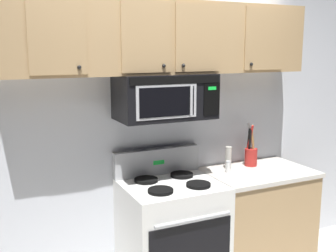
{
  "coord_description": "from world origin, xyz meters",
  "views": [
    {
      "loc": [
        -1.34,
        -2.34,
        1.93
      ],
      "look_at": [
        0.0,
        0.49,
        1.35
      ],
      "focal_mm": 43.73,
      "sensor_mm": 36.0,
      "label": 1
    }
  ],
  "objects_px": {
    "stove_range": "(172,235)",
    "utensil_crock_red": "(251,153)",
    "salt_shaker": "(228,167)",
    "pepper_mill": "(228,158)",
    "over_range_microwave": "(165,97)"
  },
  "relations": [
    {
      "from": "stove_range",
      "to": "utensil_crock_red",
      "type": "height_order",
      "value": "utensil_crock_red"
    },
    {
      "from": "stove_range",
      "to": "salt_shaker",
      "type": "relative_size",
      "value": 11.25
    },
    {
      "from": "utensil_crock_red",
      "to": "pepper_mill",
      "type": "xyz_separation_m",
      "value": [
        -0.23,
        0.01,
        -0.01
      ]
    },
    {
      "from": "utensil_crock_red",
      "to": "salt_shaker",
      "type": "distance_m",
      "value": 0.32
    },
    {
      "from": "salt_shaker",
      "to": "pepper_mill",
      "type": "distance_m",
      "value": 0.13
    },
    {
      "from": "over_range_microwave",
      "to": "salt_shaker",
      "type": "bearing_deg",
      "value": -4.87
    },
    {
      "from": "stove_range",
      "to": "utensil_crock_red",
      "type": "relative_size",
      "value": 2.88
    },
    {
      "from": "over_range_microwave",
      "to": "utensil_crock_red",
      "type": "bearing_deg",
      "value": 2.53
    },
    {
      "from": "over_range_microwave",
      "to": "pepper_mill",
      "type": "height_order",
      "value": "over_range_microwave"
    },
    {
      "from": "utensil_crock_red",
      "to": "salt_shaker",
      "type": "height_order",
      "value": "utensil_crock_red"
    },
    {
      "from": "salt_shaker",
      "to": "over_range_microwave",
      "type": "bearing_deg",
      "value": 175.13
    },
    {
      "from": "stove_range",
      "to": "over_range_microwave",
      "type": "xyz_separation_m",
      "value": [
        -0.0,
        0.12,
        1.11
      ]
    },
    {
      "from": "over_range_microwave",
      "to": "pepper_mill",
      "type": "distance_m",
      "value": 0.86
    },
    {
      "from": "over_range_microwave",
      "to": "utensil_crock_red",
      "type": "relative_size",
      "value": 1.96
    },
    {
      "from": "over_range_microwave",
      "to": "utensil_crock_red",
      "type": "distance_m",
      "value": 1.04
    }
  ]
}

